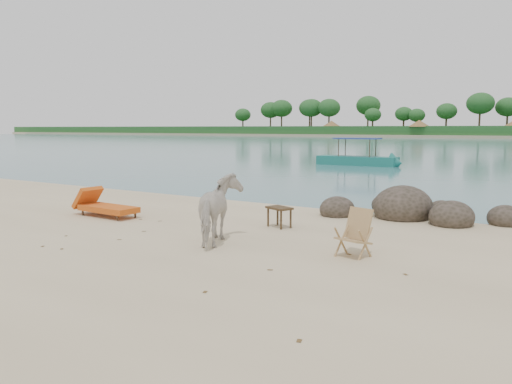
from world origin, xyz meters
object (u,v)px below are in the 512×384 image
deck_chair (353,235)px  boat_near (357,142)px  cow (221,211)px  side_table (279,218)px  boulders (416,211)px  lounge_chair (108,206)px

deck_chair → boat_near: size_ratio=0.15×
cow → side_table: 2.28m
boulders → cow: cow is taller
cow → boat_near: 25.57m
cow → lounge_chair: cow is taller
boulders → lounge_chair: (-7.52, -4.42, 0.11)m
boulders → boat_near: 21.50m
boulders → deck_chair: size_ratio=6.66×
cow → deck_chair: cow is taller
boat_near → lounge_chair: bearing=-85.4°
cow → lounge_chair: size_ratio=0.78×
boat_near → side_table: bearing=-73.2°
deck_chair → side_table: bearing=162.3°
cow → lounge_chair: (-4.69, 0.95, -0.41)m
lounge_chair → boat_near: 23.89m
deck_chair → lounge_chair: bearing=-168.2°
boulders → side_table: (-2.60, -3.16, 0.03)m
boulders → deck_chair: (0.07, -4.92, 0.24)m
cow → side_table: size_ratio=2.75×
side_table → deck_chair: (2.68, -1.76, 0.21)m
side_table → boat_near: boat_near is taller
lounge_chair → boulders: bearing=32.3°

